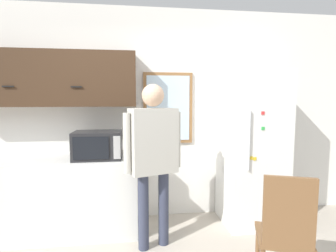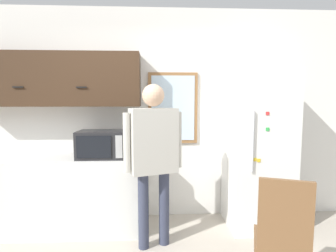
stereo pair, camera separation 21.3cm
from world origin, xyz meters
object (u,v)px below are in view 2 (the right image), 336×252
microwave (102,144)px  chair (282,234)px  person (154,149)px  refrigerator (258,149)px

microwave → chair: (1.59, -1.15, -0.52)m
chair → microwave: bearing=-15.1°
microwave → chair: bearing=-35.9°
person → refrigerator: (1.26, 0.41, -0.10)m
microwave → person: size_ratio=0.31×
person → refrigerator: bearing=-0.0°
refrigerator → chair: size_ratio=1.94×
refrigerator → chair: refrigerator is taller
person → chair: bearing=-57.0°
refrigerator → chair: bearing=-102.7°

